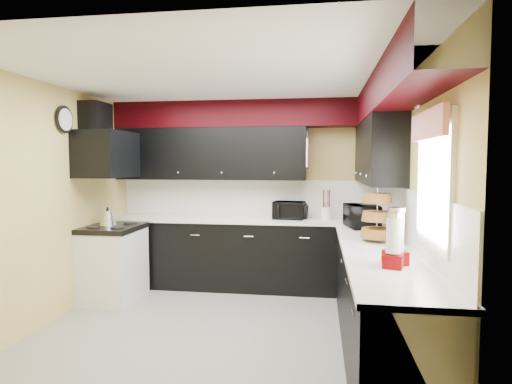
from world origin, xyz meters
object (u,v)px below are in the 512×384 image
at_px(microwave, 362,216).
at_px(knife_block, 303,211).
at_px(toaster_oven, 289,210).
at_px(utensil_crock, 326,213).
at_px(kettle, 108,218).

height_order(microwave, knife_block, microwave).
bearing_deg(microwave, toaster_oven, 42.86).
distance_m(toaster_oven, utensil_crock, 0.49).
xyz_separation_m(toaster_oven, microwave, (0.88, -0.62, 0.02)).
relative_size(microwave, knife_block, 2.38).
bearing_deg(utensil_crock, microwave, -58.81).
bearing_deg(toaster_oven, kettle, -152.58).
relative_size(toaster_oven, utensil_crock, 2.53).
distance_m(microwave, knife_block, 0.97).
distance_m(microwave, kettle, 3.04).
distance_m(toaster_oven, microwave, 1.08).
bearing_deg(utensil_crock, toaster_oven, -176.46).
distance_m(utensil_crock, kettle, 2.76).
distance_m(microwave, utensil_crock, 0.76).
height_order(toaster_oven, microwave, microwave).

